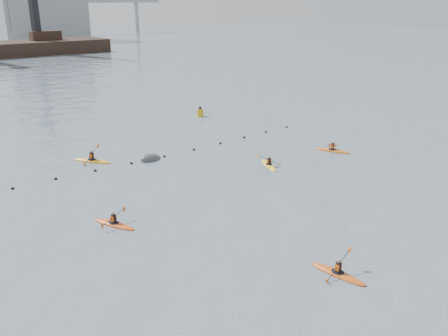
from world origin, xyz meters
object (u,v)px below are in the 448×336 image
(nav_buoy, at_px, (200,113))
(kayaker_3, at_px, (269,165))
(kayaker_4, at_px, (332,150))
(kayaker_5, at_px, (92,160))
(mooring_buoy, at_px, (151,159))
(kayaker_2, at_px, (114,224))
(kayaker_0, at_px, (338,273))

(nav_buoy, bearing_deg, kayaker_3, -108.49)
(kayaker_3, distance_m, nav_buoy, 18.09)
(kayaker_4, bearing_deg, kayaker_3, -27.40)
(kayaker_5, distance_m, mooring_buoy, 4.72)
(kayaker_2, bearing_deg, kayaker_3, -15.12)
(kayaker_0, xyz_separation_m, kayaker_4, (15.30, 12.79, 0.01))
(kayaker_4, relative_size, mooring_buoy, 1.58)
(kayaker_4, xyz_separation_m, nav_buoy, (-1.25, 17.75, 0.33))
(kayaker_4, xyz_separation_m, mooring_buoy, (-13.41, 7.84, -0.10))
(nav_buoy, bearing_deg, kayaker_2, -136.38)
(kayaker_0, height_order, nav_buoy, nav_buoy)
(kayaker_0, relative_size, kayaker_2, 1.01)
(kayaker_0, xyz_separation_m, mooring_buoy, (1.89, 20.63, -0.09))
(kayaker_4, height_order, mooring_buoy, kayaker_4)
(kayaker_5, relative_size, nav_buoy, 2.28)
(kayaker_2, distance_m, nav_buoy, 27.60)
(nav_buoy, bearing_deg, kayaker_5, -155.42)
(kayaker_3, distance_m, kayaker_5, 14.28)
(kayaker_2, relative_size, kayaker_5, 0.94)
(kayaker_2, distance_m, kayaker_3, 14.37)
(kayaker_3, distance_m, mooring_buoy, 9.68)
(kayaker_0, height_order, kayaker_3, kayaker_0)
(kayaker_2, bearing_deg, kayaker_4, -19.20)
(kayaker_4, bearing_deg, mooring_buoy, -52.80)
(kayaker_3, bearing_deg, kayaker_2, -149.00)
(kayaker_2, xyz_separation_m, kayaker_3, (14.24, 1.89, -0.00))
(kayaker_0, distance_m, kayaker_3, 15.76)
(kayaker_3, height_order, mooring_buoy, kayaker_3)
(kayaker_4, bearing_deg, nav_buoy, -108.46)
(kayaker_3, relative_size, mooring_buoy, 1.47)
(kayaker_2, relative_size, nav_buoy, 2.13)
(kayaker_0, xyz_separation_m, nav_buoy, (14.05, 30.54, 0.34))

